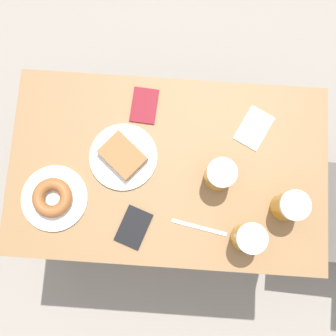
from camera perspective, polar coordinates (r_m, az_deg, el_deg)
The scene contains 11 objects.
ground_plane at distance 2.00m, azimuth 0.00°, elevation -3.48°, with size 8.00×8.00×0.00m, color gray.
table at distance 1.34m, azimuth 0.00°, elevation -0.61°, with size 0.65×1.09×0.73m.
plate_with_cake at distance 1.27m, azimuth -6.88°, elevation 1.78°, with size 0.23×0.23×0.04m.
plate_with_donut at distance 1.29m, azimuth -17.09°, elevation -4.37°, with size 0.22×0.22×0.05m.
beer_mug_left at distance 1.21m, azimuth 7.89°, elevation -1.06°, with size 0.09×0.09×0.12m.
beer_mug_center at distance 1.22m, azimuth 12.12°, elevation -10.38°, with size 0.09×0.09×0.12m.
beer_mug_right at distance 1.25m, azimuth 18.03°, elevation -5.56°, with size 0.09×0.09×0.12m.
napkin_folded at distance 1.33m, azimuth 12.97°, elevation 5.94°, with size 0.16×0.14×0.00m.
fork at distance 1.25m, azimuth 4.79°, elevation -9.00°, with size 0.05×0.19×0.00m.
passport_near_edge at distance 1.32m, azimuth -3.63°, elevation 9.49°, with size 0.13×0.10×0.01m.
passport_far_edge at distance 1.25m, azimuth -5.25°, elevation -8.98°, with size 0.15×0.13×0.01m.
Camera 1 is at (0.20, 0.01, 1.99)m, focal length 40.00 mm.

